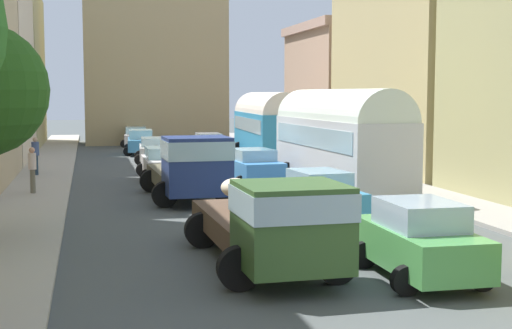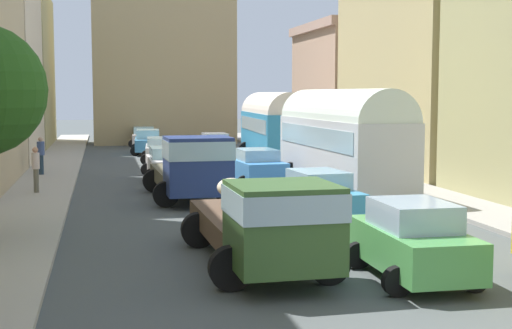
# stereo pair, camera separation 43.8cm
# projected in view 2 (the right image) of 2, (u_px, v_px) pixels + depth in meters

# --- Properties ---
(ground_plane) EXTENTS (154.00, 154.00, 0.00)m
(ground_plane) POSITION_uv_depth(u_px,v_px,m) (209.00, 178.00, 33.66)
(ground_plane) COLOR #4A5050
(sidewalk_left) EXTENTS (2.50, 70.00, 0.14)m
(sidewalk_left) POSITION_uv_depth(u_px,v_px,m) (47.00, 180.00, 32.15)
(sidewalk_left) COLOR #ADA699
(sidewalk_left) RESTS_ON ground
(sidewalk_right) EXTENTS (2.50, 70.00, 0.14)m
(sidewalk_right) POSITION_uv_depth(u_px,v_px,m) (357.00, 173.00, 35.16)
(sidewalk_right) COLOR gray
(sidewalk_right) RESTS_ON ground
(building_left_4) EXTENTS (4.81, 11.97, 11.17)m
(building_left_4) POSITION_uv_depth(u_px,v_px,m) (16.00, 70.00, 52.86)
(building_left_4) COLOR tan
(building_left_4) RESTS_ON ground
(building_right_2) EXTENTS (6.42, 12.17, 13.05)m
(building_right_2) POSITION_uv_depth(u_px,v_px,m) (432.00, 41.00, 36.13)
(building_right_2) COLOR tan
(building_right_2) RESTS_ON ground
(building_right_3) EXTENTS (5.40, 9.74, 8.44)m
(building_right_3) POSITION_uv_depth(u_px,v_px,m) (347.00, 88.00, 47.39)
(building_right_3) COLOR tan
(building_right_3) RESTS_ON ground
(distant_church) EXTENTS (10.89, 6.67, 19.83)m
(distant_church) POSITION_uv_depth(u_px,v_px,m) (163.00, 50.00, 57.10)
(distant_church) COLOR tan
(distant_church) RESTS_ON ground
(parked_bus_1) EXTENTS (3.44, 9.36, 4.10)m
(parked_bus_1) POSITION_uv_depth(u_px,v_px,m) (342.00, 136.00, 28.33)
(parked_bus_1) COLOR silver
(parked_bus_1) RESTS_ON ground
(parked_bus_2) EXTENTS (3.52, 9.45, 3.99)m
(parked_bus_2) POSITION_uv_depth(u_px,v_px,m) (273.00, 124.00, 41.00)
(parked_bus_2) COLOR teal
(parked_bus_2) RESTS_ON ground
(cargo_truck_0) EXTENTS (3.05, 7.05, 2.15)m
(cargo_truck_0) POSITION_uv_depth(u_px,v_px,m) (265.00, 221.00, 15.86)
(cargo_truck_0) COLOR #335526
(cargo_truck_0) RESTS_ON ground
(cargo_truck_1) EXTENTS (3.23, 6.77, 2.44)m
(cargo_truck_1) POSITION_uv_depth(u_px,v_px,m) (193.00, 167.00, 26.27)
(cargo_truck_1) COLOR navy
(cargo_truck_1) RESTS_ON ground
(car_0) EXTENTS (2.38, 4.29, 1.47)m
(car_0) POSITION_uv_depth(u_px,v_px,m) (168.00, 163.00, 33.39)
(car_0) COLOR silver
(car_0) RESTS_ON ground
(car_1) EXTENTS (2.44, 4.20, 1.44)m
(car_1) POSITION_uv_depth(u_px,v_px,m) (161.00, 150.00, 41.09)
(car_1) COLOR silver
(car_1) RESTS_ON ground
(car_2) EXTENTS (2.39, 4.41, 1.59)m
(car_2) POSITION_uv_depth(u_px,v_px,m) (148.00, 142.00, 46.87)
(car_2) COLOR #438EC2
(car_2) RESTS_ON ground
(car_3) EXTENTS (2.39, 4.48, 1.47)m
(car_3) POSITION_uv_depth(u_px,v_px,m) (144.00, 136.00, 53.60)
(car_3) COLOR silver
(car_3) RESTS_ON ground
(car_4) EXTENTS (2.25, 3.74, 1.68)m
(car_4) POSITION_uv_depth(u_px,v_px,m) (413.00, 241.00, 15.27)
(car_4) COLOR #4B994B
(car_4) RESTS_ON ground
(car_5) EXTENTS (2.43, 3.94, 1.58)m
(car_5) POSITION_uv_depth(u_px,v_px,m) (318.00, 196.00, 22.16)
(car_5) COLOR #3895CE
(car_5) RESTS_ON ground
(car_6) EXTENTS (2.51, 3.93, 1.58)m
(car_6) POSITION_uv_depth(u_px,v_px,m) (256.00, 167.00, 30.77)
(car_6) COLOR #3F86CE
(car_6) RESTS_ON ground
(car_7) EXTENTS (2.17, 3.91, 1.52)m
(car_7) POSITION_uv_depth(u_px,v_px,m) (215.00, 146.00, 43.92)
(car_7) COLOR silver
(car_7) RESTS_ON ground
(pedestrian_0) EXTENTS (0.39, 0.39, 1.90)m
(pedestrian_0) POSITION_uv_depth(u_px,v_px,m) (41.00, 154.00, 33.80)
(pedestrian_0) COLOR #213446
(pedestrian_0) RESTS_ON ground
(pedestrian_3) EXTENTS (0.36, 0.36, 1.89)m
(pedestrian_3) POSITION_uv_depth(u_px,v_px,m) (36.00, 167.00, 27.69)
(pedestrian_3) COLOR #6A6554
(pedestrian_3) RESTS_ON ground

